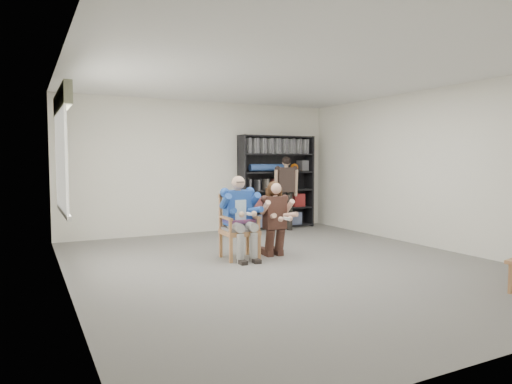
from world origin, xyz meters
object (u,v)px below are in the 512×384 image
armchair (240,227)px  standing_man (286,193)px  kneeling_woman (276,219)px  seated_man (239,217)px  bookshelf (277,182)px

armchair → standing_man: (2.16, 2.19, 0.31)m
kneeling_woman → standing_man: (1.58, 2.31, 0.21)m
seated_man → kneeling_woman: 0.59m
armchair → bookshelf: bookshelf is taller
seated_man → kneeling_woman: size_ratio=1.09×
kneeling_woman → bookshelf: bearing=62.6°
standing_man → seated_man: bearing=-116.4°
standing_man → bookshelf: bearing=110.7°
bookshelf → armchair: bearing=-129.6°
armchair → bookshelf: bearing=53.0°
seated_man → kneeling_woman: (0.58, -0.12, -0.06)m
bookshelf → standing_man: bearing=-87.5°
seated_man → kneeling_woman: bearing=-9.1°
bookshelf → kneeling_woman: bearing=-120.0°
kneeling_woman → bookshelf: 3.15m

